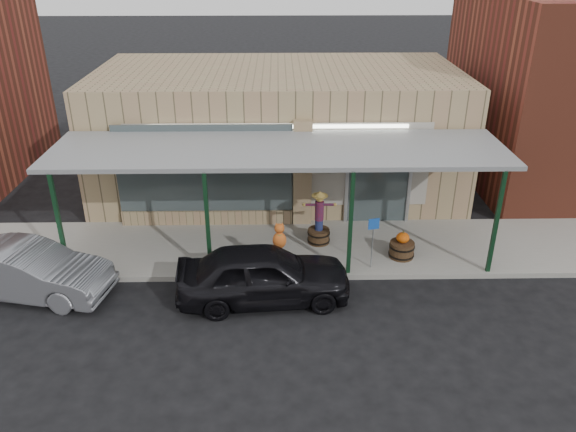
{
  "coord_description": "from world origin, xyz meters",
  "views": [
    {
      "loc": [
        -0.0,
        -10.42,
        8.0
      ],
      "look_at": [
        0.23,
        2.6,
        1.59
      ],
      "focal_mm": 35.0,
      "sensor_mm": 36.0,
      "label": 1
    }
  ],
  "objects_px": {
    "barrel_scarecrow": "(319,225)",
    "handicap_sign": "(373,236)",
    "barrel_pumpkin": "(402,248)",
    "car_grey": "(28,271)",
    "parked_sedan": "(264,274)"
  },
  "relations": [
    {
      "from": "barrel_scarecrow",
      "to": "barrel_pumpkin",
      "type": "distance_m",
      "value": 2.4
    },
    {
      "from": "barrel_scarecrow",
      "to": "car_grey",
      "type": "distance_m",
      "value": 7.69
    },
    {
      "from": "barrel_scarecrow",
      "to": "car_grey",
      "type": "relative_size",
      "value": 0.4
    },
    {
      "from": "barrel_scarecrow",
      "to": "barrel_pumpkin",
      "type": "xyz_separation_m",
      "value": [
        2.23,
        -0.87,
        -0.26
      ]
    },
    {
      "from": "barrel_scarecrow",
      "to": "parked_sedan",
      "type": "bearing_deg",
      "value": -140.35
    },
    {
      "from": "handicap_sign",
      "to": "parked_sedan",
      "type": "distance_m",
      "value": 3.1
    },
    {
      "from": "barrel_scarecrow",
      "to": "barrel_pumpkin",
      "type": "bearing_deg",
      "value": -41.46
    },
    {
      "from": "handicap_sign",
      "to": "parked_sedan",
      "type": "xyz_separation_m",
      "value": [
        -2.83,
        -1.22,
        -0.36
      ]
    },
    {
      "from": "parked_sedan",
      "to": "barrel_scarecrow",
      "type": "bearing_deg",
      "value": -34.94
    },
    {
      "from": "parked_sedan",
      "to": "car_grey",
      "type": "xyz_separation_m",
      "value": [
        -5.81,
        0.31,
        -0.05
      ]
    },
    {
      "from": "barrel_scarecrow",
      "to": "parked_sedan",
      "type": "height_order",
      "value": "barrel_scarecrow"
    },
    {
      "from": "car_grey",
      "to": "barrel_scarecrow",
      "type": "bearing_deg",
      "value": -61.2
    },
    {
      "from": "barrel_scarecrow",
      "to": "handicap_sign",
      "type": "bearing_deg",
      "value": -67.16
    },
    {
      "from": "barrel_pumpkin",
      "to": "car_grey",
      "type": "xyz_separation_m",
      "value": [
        -9.56,
        -1.44,
        0.24
      ]
    },
    {
      "from": "barrel_scarecrow",
      "to": "handicap_sign",
      "type": "xyz_separation_m",
      "value": [
        1.3,
        -1.4,
        0.38
      ]
    }
  ]
}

